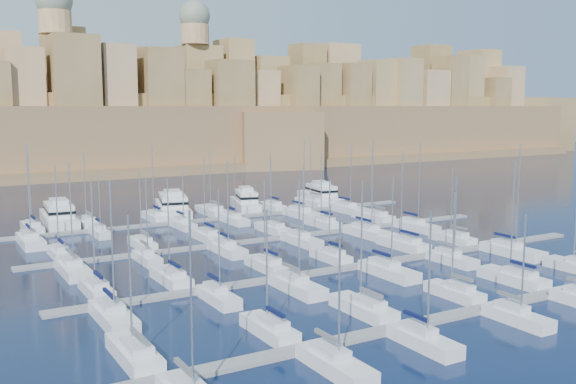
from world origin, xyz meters
TOP-DOWN VIEW (x-y plane):
  - ground at (0.00, 0.00)m, footprint 600.00×600.00m
  - pontoon_near at (0.00, -34.00)m, footprint 84.00×2.00m
  - pontoon_mid_near at (0.00, -12.00)m, footprint 84.00×2.00m
  - pontoon_mid_far at (0.00, 10.00)m, footprint 84.00×2.00m
  - pontoon_far at (0.00, 32.00)m, footprint 84.00×2.00m
  - sailboat_0 at (-36.99, -28.59)m, footprint 2.72×9.05m
  - sailboat_1 at (-23.81, -29.03)m, footprint 2.45×8.16m
  - sailboat_2 at (-12.13, -28.57)m, footprint 2.72×9.08m
  - sailboat_3 at (0.52, -29.17)m, footprint 2.36×7.87m
  - sailboat_4 at (11.35, -28.42)m, footprint 2.82×9.39m
  - sailboat_7 at (-23.21, -39.25)m, footprint 2.62×8.73m
  - sailboat_8 at (-13.10, -38.90)m, footprint 2.40×8.01m
  - sailboat_9 at (-0.31, -38.74)m, footprint 2.30×7.68m
  - sailboat_12 at (-34.91, -6.93)m, footprint 2.51×8.35m
  - sailboat_13 at (-25.56, -6.63)m, footprint 2.69×8.97m
  - sailboat_14 at (-12.11, -6.89)m, footprint 2.53×8.44m
  - sailboat_15 at (-1.79, -7.20)m, footprint 2.34×7.81m
  - sailboat_16 at (12.45, -6.20)m, footprint 2.95×9.85m
  - sailboat_17 at (22.36, -6.84)m, footprint 2.56×8.54m
  - sailboat_18 at (-35.87, -17.68)m, footprint 2.88×9.60m
  - sailboat_19 at (-23.75, -16.80)m, footprint 2.34×7.81m
  - sailboat_20 at (-13.89, -17.64)m, footprint 2.86×9.52m
  - sailboat_21 at (0.09, -17.69)m, footprint 2.89×9.62m
  - sailboat_22 at (12.00, -16.99)m, footprint 2.46×8.20m
  - sailboat_23 at (23.31, -17.95)m, footprint 3.05×10.15m
  - sailboat_24 at (-34.86, 14.75)m, footprint 2.31×7.71m
  - sailboat_25 at (-22.38, 14.94)m, footprint 2.43×8.09m
  - sailboat_26 at (-11.39, 15.40)m, footprint 2.71×9.02m
  - sailboat_27 at (1.11, 15.27)m, footprint 2.63×8.77m
  - sailboat_28 at (11.70, 15.38)m, footprint 2.70×8.99m
  - sailboat_29 at (23.84, 15.96)m, footprint 3.05×10.16m
  - sailboat_30 at (-35.29, 4.17)m, footprint 2.97×9.91m
  - sailboat_31 at (-24.78, 5.39)m, footprint 2.22×7.41m
  - sailboat_32 at (-12.67, 4.62)m, footprint 2.70×8.98m
  - sailboat_33 at (0.45, 4.59)m, footprint 2.72×9.05m
  - sailboat_34 at (13.37, 3.64)m, footprint 3.29×10.97m
  - sailboat_35 at (24.30, 4.28)m, footprint 2.91×9.69m
  - sailboat_36 at (-35.12, 37.54)m, footprint 2.79×9.30m
  - sailboat_37 at (-25.60, 37.58)m, footprint 2.82×9.40m
  - sailboat_38 at (-12.74, 37.48)m, footprint 2.76×9.19m
  - sailboat_39 at (-0.45, 38.11)m, footprint 3.14×10.46m
  - sailboat_40 at (13.06, 37.20)m, footprint 2.59×8.63m
  - sailboat_41 at (23.68, 37.83)m, footprint 2.97×9.91m
  - sailboat_42 at (-37.20, 25.83)m, footprint 3.18×10.60m
  - sailboat_43 at (-25.82, 27.44)m, footprint 2.19×7.31m
  - sailboat_44 at (-11.03, 27.05)m, footprint 2.43×8.11m
  - sailboat_45 at (-0.82, 26.85)m, footprint 2.55×8.52m
  - sailboat_46 at (13.70, 25.76)m, footprint 3.22×10.74m
  - sailboat_47 at (25.03, 25.80)m, footprint 3.20×10.66m
  - motor_yacht_a at (-29.67, 42.08)m, footprint 6.72×18.21m
  - motor_yacht_b at (-7.07, 42.89)m, footprint 10.69×20.37m
  - motor_yacht_c at (8.50, 40.46)m, footprint 8.20×15.11m
  - motor_yacht_d at (28.06, 41.10)m, footprint 6.97×16.33m
  - fortified_city at (-0.19, 155.26)m, footprint 460.00×108.95m

SIDE VIEW (x-z plane):
  - ground at x=0.00m, z-range 0.00..0.00m
  - pontoon_near at x=0.00m, z-range 0.00..0.40m
  - pontoon_mid_near at x=0.00m, z-range 0.00..0.40m
  - pontoon_mid_far at x=0.00m, z-range 0.00..0.40m
  - pontoon_far at x=0.00m, z-range 0.00..0.40m
  - sailboat_43 at x=-25.82m, z-range -4.89..6.30m
  - sailboat_9 at x=-0.31m, z-range -5.15..6.58m
  - sailboat_15 at x=-1.79m, z-range -5.23..6.66m
  - sailboat_44 at x=-11.03m, z-range -5.29..6.73m
  - sailboat_31 at x=-24.78m, z-range -5.52..6.96m
  - sailboat_25 at x=-22.38m, z-range -5.51..6.96m
  - sailboat_3 at x=0.52m, z-range -5.57..7.02m
  - sailboat_14 at x=-12.11m, z-range -5.49..6.94m
  - sailboat_1 at x=-23.81m, z-range -5.59..7.04m
  - sailboat_40 at x=13.06m, z-range -5.43..6.88m
  - sailboat_17 at x=22.36m, z-range -5.56..7.01m
  - sailboat_22 at x=12.00m, z-range -5.69..7.15m
  - sailboat_27 at x=1.11m, z-range -5.60..7.06m
  - sailboat_8 at x=-13.10m, z-range -5.84..7.30m
  - sailboat_45 at x=-0.82m, z-range -5.78..7.25m
  - sailboat_19 at x=-23.75m, z-range -5.91..7.37m
  - sailboat_7 at x=-23.21m, z-range -5.94..7.41m
  - sailboat_33 at x=0.45m, z-range -5.80..7.27m
  - sailboat_0 at x=-36.99m, z-range -5.84..7.31m
  - sailboat_24 at x=-34.86m, z-range -6.17..7.65m
  - sailboat_13 at x=-25.56m, z-range -6.02..7.49m
  - sailboat_28 at x=11.70m, z-range -6.08..7.56m
  - sailboat_26 at x=-11.39m, z-range -6.19..7.67m
  - sailboat_12 at x=-34.91m, z-range -6.38..7.86m
  - sailboat_21 at x=0.09m, z-range -6.00..7.49m
  - sailboat_20 at x=-13.89m, z-range -6.18..7.67m
  - sailboat_37 at x=-25.60m, z-range -6.26..7.75m
  - sailboat_32 at x=-12.67m, z-range -6.45..7.94m
  - sailboat_2 at x=-12.13m, z-range -6.57..8.06m
  - sailboat_38 at x=-12.74m, z-range -6.77..8.27m
  - sailboat_36 at x=-35.12m, z-range -6.76..8.26m
  - sailboat_18 at x=-35.87m, z-range -6.79..8.30m
  - sailboat_39 at x=-0.45m, z-range -6.23..7.75m
  - sailboat_29 at x=23.84m, z-range -6.53..8.05m
  - sailboat_4 at x=11.35m, z-range -7.07..8.59m
  - sailboat_30 at x=-35.29m, z-range -6.86..8.38m
  - sailboat_16 at x=12.45m, z-range -6.96..8.48m
  - sailboat_41 at x=23.68m, z-range -6.94..8.46m
  - sailboat_47 at x=25.03m, z-range -6.56..8.09m
  - sailboat_35 at x=24.30m, z-range -7.21..8.74m
  - sailboat_46 at x=13.70m, z-range -7.13..8.68m
  - sailboat_42 at x=-37.20m, z-range -7.44..8.99m
  - sailboat_23 at x=23.31m, z-range -7.74..9.29m
  - sailboat_34 at x=13.37m, z-range -7.70..9.27m
  - motor_yacht_b at x=-7.07m, z-range -0.90..4.35m
  - motor_yacht_c at x=8.50m, z-range -0.90..4.35m
  - motor_yacht_d at x=28.06m, z-range -0.90..4.35m
  - motor_yacht_a at x=-29.67m, z-range -0.90..4.35m
  - fortified_city at x=-0.19m, z-range -15.02..44.50m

